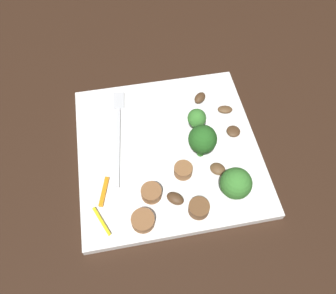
# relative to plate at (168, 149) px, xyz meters

# --- Properties ---
(ground_plane) EXTENTS (1.40, 1.40, 0.00)m
(ground_plane) POSITION_rel_plate_xyz_m (0.00, 0.00, -0.01)
(ground_plane) COLOR black
(plate) EXTENTS (0.28, 0.28, 0.01)m
(plate) POSITION_rel_plate_xyz_m (0.00, 0.00, 0.00)
(plate) COLOR white
(plate) RESTS_ON ground_plane
(fork) EXTENTS (0.18, 0.03, 0.00)m
(fork) POSITION_rel_plate_xyz_m (0.05, 0.07, 0.01)
(fork) COLOR silver
(fork) RESTS_ON plate
(broccoli_floret_0) EXTENTS (0.04, 0.04, 0.06)m
(broccoli_floret_0) POSITION_rel_plate_xyz_m (-0.02, -0.05, 0.05)
(broccoli_floret_0) COLOR #296420
(broccoli_floret_0) RESTS_ON plate
(broccoli_floret_1) EXTENTS (0.04, 0.04, 0.06)m
(broccoli_floret_1) POSITION_rel_plate_xyz_m (-0.10, -0.07, 0.04)
(broccoli_floret_1) COLOR #408630
(broccoli_floret_1) RESTS_ON plate
(broccoli_floret_2) EXTENTS (0.03, 0.03, 0.04)m
(broccoli_floret_2) POSITION_rel_plate_xyz_m (0.03, -0.05, 0.03)
(broccoli_floret_2) COLOR #408630
(broccoli_floret_2) RESTS_ON plate
(sausage_slice_0) EXTENTS (0.04, 0.04, 0.02)m
(sausage_slice_0) POSITION_rel_plate_xyz_m (-0.08, 0.04, 0.01)
(sausage_slice_0) COLOR brown
(sausage_slice_0) RESTS_ON plate
(sausage_slice_1) EXTENTS (0.03, 0.03, 0.02)m
(sausage_slice_1) POSITION_rel_plate_xyz_m (-0.11, -0.02, 0.01)
(sausage_slice_1) COLOR brown
(sausage_slice_1) RESTS_ON plate
(sausage_slice_2) EXTENTS (0.04, 0.04, 0.01)m
(sausage_slice_2) POSITION_rel_plate_xyz_m (-0.11, 0.06, 0.01)
(sausage_slice_2) COLOR brown
(sausage_slice_2) RESTS_ON plate
(sausage_slice_3) EXTENTS (0.03, 0.03, 0.02)m
(sausage_slice_3) POSITION_rel_plate_xyz_m (-0.05, -0.01, 0.01)
(sausage_slice_3) COLOR brown
(sausage_slice_3) RESTS_ON plate
(mushroom_0) EXTENTS (0.02, 0.03, 0.01)m
(mushroom_0) POSITION_rel_plate_xyz_m (0.05, -0.11, 0.01)
(mushroom_0) COLOR brown
(mushroom_0) RESTS_ON plate
(mushroom_1) EXTENTS (0.03, 0.03, 0.01)m
(mushroom_1) POSITION_rel_plate_xyz_m (-0.05, -0.06, 0.01)
(mushroom_1) COLOR brown
(mushroom_1) RESTS_ON plate
(mushroom_2) EXTENTS (0.03, 0.03, 0.01)m
(mushroom_2) POSITION_rel_plate_xyz_m (-0.09, 0.01, 0.01)
(mushroom_2) COLOR #4C331E
(mushroom_2) RESTS_ON plate
(mushroom_3) EXTENTS (0.03, 0.03, 0.01)m
(mushroom_3) POSITION_rel_plate_xyz_m (0.08, -0.07, 0.01)
(mushroom_3) COLOR #4C331E
(mushroom_3) RESTS_ON plate
(mushroom_4) EXTENTS (0.03, 0.03, 0.01)m
(mushroom_4) POSITION_rel_plate_xyz_m (0.01, -0.11, 0.01)
(mushroom_4) COLOR #4C331E
(mushroom_4) RESTS_ON plate
(pepper_strip_0) EXTENTS (0.05, 0.02, 0.00)m
(pepper_strip_0) POSITION_rel_plate_xyz_m (-0.06, 0.10, 0.01)
(pepper_strip_0) COLOR orange
(pepper_strip_0) RESTS_ON plate
(pepper_strip_1) EXTENTS (0.04, 0.02, 0.00)m
(pepper_strip_1) POSITION_rel_plate_xyz_m (-0.10, 0.11, 0.01)
(pepper_strip_1) COLOR yellow
(pepper_strip_1) RESTS_ON plate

